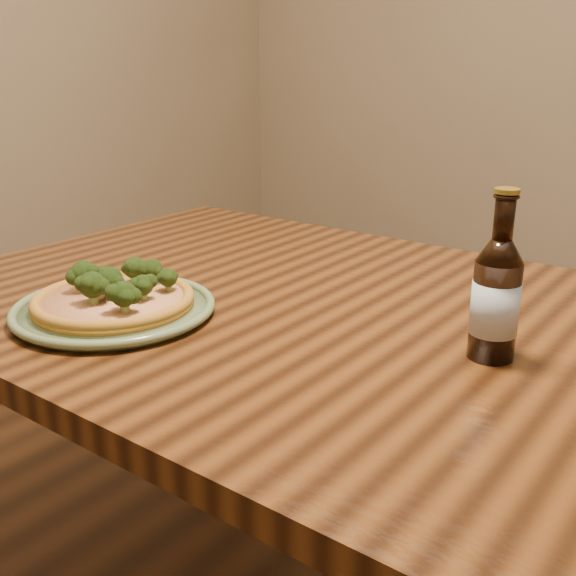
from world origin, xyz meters
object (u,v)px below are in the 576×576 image
Objects in this scene: table at (384,379)px; pizza at (114,297)px; beer_bottle at (496,298)px; plate at (114,308)px.

table is 0.43m from pizza.
table is 6.52× the size of pizza.
pizza is 1.09× the size of beer_bottle.
beer_bottle is (0.17, -0.03, 0.18)m from table.
beer_bottle is (0.52, 0.20, 0.05)m from pizza.
beer_bottle is at bearing -8.95° from table.
pizza is (-0.35, -0.22, 0.12)m from table.
plate is at bearing -174.79° from beer_bottle.
table is 0.25m from beer_bottle.
table is 7.13× the size of beer_bottle.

